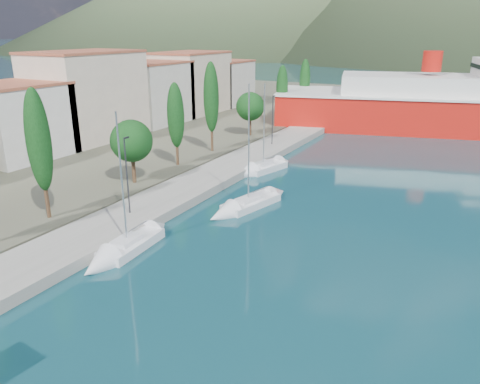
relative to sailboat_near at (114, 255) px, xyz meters
The scene contains 9 objects.
ground 113.35m from the sailboat_near, 87.14° to the left, with size 1400.00×1400.00×0.00m, color #13404A.
quay 19.50m from the sailboat_near, 99.90° to the left, with size 5.00×88.00×0.80m, color gray.
land_strip 50.63m from the sailboat_near, 144.77° to the left, with size 70.00×148.00×0.70m, color #565644.
town_buildings 40.36m from the sailboat_near, 131.19° to the left, with size 9.20×69.20×11.30m.
tree_row 25.72m from the sailboat_near, 109.54° to the left, with size 3.94×62.30×10.45m.
lamp_posts 8.96m from the sailboat_near, 114.38° to the left, with size 0.15×48.54×6.06m.
sailboat_near is the anchor object (origin of this frame).
sailboat_mid 11.77m from the sailboat_near, 75.08° to the left, with size 3.89×8.12×11.30m.
sailboat_far 22.10m from the sailboat_near, 91.62° to the left, with size 3.98×7.27×10.19m.
Camera 1 is at (15.10, -13.83, 14.51)m, focal length 35.00 mm.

